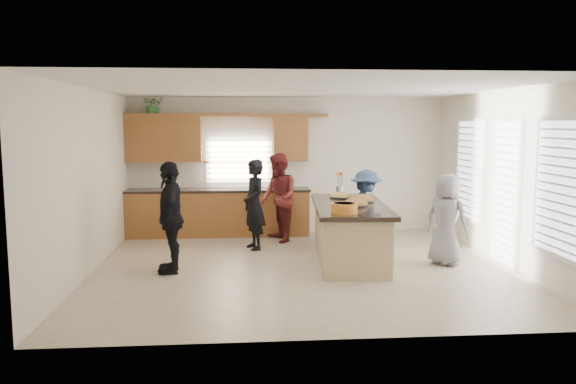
{
  "coord_description": "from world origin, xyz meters",
  "views": [
    {
      "loc": [
        -0.93,
        -8.62,
        2.27
      ],
      "look_at": [
        -0.19,
        0.45,
        1.15
      ],
      "focal_mm": 35.0,
      "sensor_mm": 36.0,
      "label": 1
    }
  ],
  "objects": [
    {
      "name": "platter_back",
      "position": [
        0.8,
        1.12,
        0.98
      ],
      "size": [
        0.4,
        0.4,
        0.16
      ],
      "color": "black",
      "rests_on": "island"
    },
    {
      "name": "platter_front",
      "position": [
        0.87,
        0.16,
        0.98
      ],
      "size": [
        0.44,
        0.44,
        0.18
      ],
      "color": "black",
      "rests_on": "island"
    },
    {
      "name": "potted_plant",
      "position": [
        -2.68,
        2.82,
        2.63
      ],
      "size": [
        0.42,
        0.36,
        0.46
      ],
      "primitive_type": "imported",
      "rotation": [
        0.0,
        0.0,
        -0.0
      ],
      "color": "#337E32",
      "rests_on": "back_cabinetry"
    },
    {
      "name": "woman_right_front",
      "position": [
        2.32,
        0.0,
        0.74
      ],
      "size": [
        0.83,
        0.85,
        1.47
      ],
      "primitive_type": "imported",
      "rotation": [
        0.0,
        0.0,
        2.29
      ],
      "color": "slate",
      "rests_on": "ground"
    },
    {
      "name": "platter_mid",
      "position": [
        1.05,
        0.64,
        0.98
      ],
      "size": [
        0.47,
        0.47,
        0.19
      ],
      "color": "black",
      "rests_on": "island"
    },
    {
      "name": "back_cabinetry",
      "position": [
        -1.47,
        2.73,
        0.91
      ],
      "size": [
        4.08,
        0.66,
        2.46
      ],
      "color": "#945D2B",
      "rests_on": "ground"
    },
    {
      "name": "room_shell",
      "position": [
        0.0,
        0.0,
        1.9
      ],
      "size": [
        6.52,
        6.02,
        2.81
      ],
      "color": "silver",
      "rests_on": "ground"
    },
    {
      "name": "clear_cup",
      "position": [
        1.06,
        -0.61,
        1.0
      ],
      "size": [
        0.09,
        0.09,
        0.1
      ],
      "primitive_type": "cylinder",
      "color": "white",
      "rests_on": "island"
    },
    {
      "name": "island",
      "position": [
        0.83,
        0.41,
        0.45
      ],
      "size": [
        1.36,
        2.78,
        0.95
      ],
      "rotation": [
        0.0,
        0.0,
        -0.08
      ],
      "color": "tan",
      "rests_on": "ground"
    },
    {
      "name": "plate_stack",
      "position": [
        0.95,
        1.16,
        0.98
      ],
      "size": [
        0.2,
        0.2,
        0.05
      ],
      "primitive_type": "cylinder",
      "color": "#AE82BE",
      "rests_on": "island"
    },
    {
      "name": "right_wall_glazing",
      "position": [
        3.22,
        -0.13,
        1.34
      ],
      "size": [
        0.06,
        4.0,
        2.25
      ],
      "color": "white",
      "rests_on": "ground"
    },
    {
      "name": "woman_left_back",
      "position": [
        -0.73,
        1.37,
        0.81
      ],
      "size": [
        0.56,
        0.69,
        1.63
      ],
      "primitive_type": "imported",
      "rotation": [
        0.0,
        0.0,
        -1.24
      ],
      "color": "black",
      "rests_on": "ground"
    },
    {
      "name": "woman_left_front",
      "position": [
        -2.03,
        -0.11,
        0.85
      ],
      "size": [
        0.48,
        1.02,
        1.7
      ],
      "primitive_type": "imported",
      "rotation": [
        0.0,
        0.0,
        -1.51
      ],
      "color": "black",
      "rests_on": "ground"
    },
    {
      "name": "flower_vase",
      "position": [
        0.85,
        1.53,
        1.17
      ],
      "size": [
        0.14,
        0.14,
        0.43
      ],
      "color": "silver",
      "rests_on": "island"
    },
    {
      "name": "salad_bowl",
      "position": [
        0.55,
        -0.56,
        1.03
      ],
      "size": [
        0.4,
        0.4,
        0.15
      ],
      "color": "orange",
      "rests_on": "island"
    },
    {
      "name": "woman_left_mid",
      "position": [
        -0.25,
        1.99,
        0.85
      ],
      "size": [
        0.85,
        0.97,
        1.71
      ],
      "primitive_type": "imported",
      "rotation": [
        0.0,
        0.0,
        -1.3
      ],
      "color": "maroon",
      "rests_on": "ground"
    },
    {
      "name": "floor",
      "position": [
        0.0,
        0.0,
        0.0
      ],
      "size": [
        6.5,
        6.5,
        0.0
      ],
      "primitive_type": "plane",
      "color": "beige",
      "rests_on": "ground"
    },
    {
      "name": "woman_right_back",
      "position": [
        1.23,
        0.99,
        0.73
      ],
      "size": [
        0.69,
        1.02,
        1.47
      ],
      "primitive_type": "imported",
      "rotation": [
        0.0,
        0.0,
        1.41
      ],
      "color": "#30486A",
      "rests_on": "ground"
    }
  ]
}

